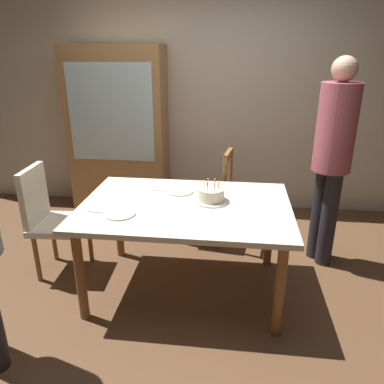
{
  "coord_description": "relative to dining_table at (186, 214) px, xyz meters",
  "views": [
    {
      "loc": [
        0.36,
        -2.55,
        1.85
      ],
      "look_at": [
        0.05,
        0.0,
        0.85
      ],
      "focal_mm": 34.6,
      "sensor_mm": 36.0,
      "label": 1
    }
  ],
  "objects": [
    {
      "name": "back_wall",
      "position": [
        0.0,
        1.85,
        0.63
      ],
      "size": [
        6.4,
        0.1,
        2.6
      ],
      "primitive_type": "cube",
      "color": "beige",
      "rests_on": "ground"
    },
    {
      "name": "china_cabinet",
      "position": [
        -1.0,
        1.56,
        0.29
      ],
      "size": [
        1.1,
        0.45,
        1.9
      ],
      "color": "#9E7042",
      "rests_on": "ground"
    },
    {
      "name": "person_guest",
      "position": [
        1.17,
        0.59,
        0.37
      ],
      "size": [
        0.32,
        0.32,
        1.8
      ],
      "color": "#262328",
      "rests_on": "ground"
    },
    {
      "name": "plate_near_celebrant",
      "position": [
        -0.43,
        -0.25,
        0.09
      ],
      "size": [
        0.22,
        0.22,
        0.01
      ],
      "primitive_type": "cylinder",
      "color": "silver",
      "rests_on": "dining_table"
    },
    {
      "name": "birthday_cake",
      "position": [
        0.19,
        0.08,
        0.13
      ],
      "size": [
        0.28,
        0.28,
        0.17
      ],
      "color": "silver",
      "rests_on": "dining_table"
    },
    {
      "name": "dining_table",
      "position": [
        0.0,
        0.0,
        0.0
      ],
      "size": [
        1.58,
        1.09,
        0.75
      ],
      "color": "beige",
      "rests_on": "ground"
    },
    {
      "name": "chair_upholstered",
      "position": [
        -1.18,
        0.13,
        -0.13
      ],
      "size": [
        0.47,
        0.46,
        0.95
      ],
      "color": "beige",
      "rests_on": "ground"
    },
    {
      "name": "ground",
      "position": [
        0.0,
        0.0,
        -0.67
      ],
      "size": [
        6.4,
        6.4,
        0.0
      ],
      "primitive_type": "plane",
      "color": "brown"
    },
    {
      "name": "fork_far_side",
      "position": [
        -0.24,
        0.25,
        0.09
      ],
      "size": [
        0.18,
        0.04,
        0.01
      ],
      "primitive_type": "cube",
      "rotation": [
        0.0,
        0.0,
        -0.16
      ],
      "color": "silver",
      "rests_on": "dining_table"
    },
    {
      "name": "chair_spindle_back",
      "position": [
        0.13,
        0.86,
        -0.21
      ],
      "size": [
        0.5,
        0.5,
        0.95
      ],
      "color": "brown",
      "rests_on": "ground"
    },
    {
      "name": "fork_near_celebrant",
      "position": [
        -0.59,
        -0.23,
        0.09
      ],
      "size": [
        0.18,
        0.03,
        0.01
      ],
      "primitive_type": "cube",
      "rotation": [
        0.0,
        0.0,
        -0.09
      ],
      "color": "silver",
      "rests_on": "dining_table"
    },
    {
      "name": "plate_far_side",
      "position": [
        -0.08,
        0.25,
        0.09
      ],
      "size": [
        0.22,
        0.22,
        0.01
      ],
      "primitive_type": "cylinder",
      "color": "silver",
      "rests_on": "dining_table"
    }
  ]
}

